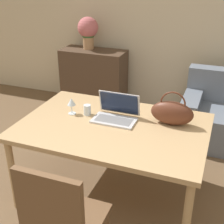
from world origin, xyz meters
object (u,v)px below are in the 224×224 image
Objects in this scene: handbag at (172,113)px; flower_vase at (88,30)px; drinking_glass at (87,110)px; chair at (62,220)px; laptop at (116,112)px; wine_glass at (71,103)px.

handbag is 2.19m from flower_vase.
drinking_glass is 0.26× the size of handbag.
flower_vase reaches higher than chair.
laptop is 1.04× the size of handbag.
handbag is at bearing 7.74° from laptop.
drinking_glass is (-0.27, -0.02, -0.01)m from laptop.
flower_vase is at bearing 110.89° from chair.
chair is 1.12m from drinking_glass.
drinking_glass is 1.85m from flower_vase.
drinking_glass is at bearing -65.67° from flower_vase.
chair is 2.68× the size of handbag.
laptop is 0.85× the size of flower_vase.
wine_glass is (-0.41, -0.06, 0.05)m from laptop.
drinking_glass is 0.63× the size of wine_glass.
handbag is at bearing 7.75° from wine_glass.
wine_glass is at bearing -172.25° from handbag.
flower_vase is (-1.49, 1.57, 0.29)m from handbag.
wine_glass is at bearing -167.19° from drinking_glass.
laptop is at bearing -58.04° from flower_vase.
laptop is 0.42m from wine_glass.
chair reaches higher than wine_glass.
drinking_glass is at bearing 12.81° from wine_glass.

